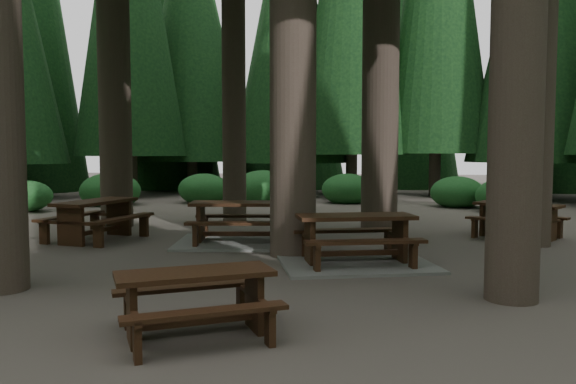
# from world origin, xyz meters

# --- Properties ---
(ground) EXTENTS (80.00, 80.00, 0.00)m
(ground) POSITION_xyz_m (0.00, 0.00, 0.00)
(ground) COLOR #584E47
(ground) RESTS_ON ground
(picnic_table_a) EXTENTS (2.95, 2.66, 0.84)m
(picnic_table_a) POSITION_xyz_m (1.96, -0.50, 0.29)
(picnic_table_a) COLOR gray
(picnic_table_a) RESTS_ON ground
(picnic_table_b) EXTENTS (1.93, 2.24, 0.86)m
(picnic_table_b) POSITION_xyz_m (-3.63, 1.31, 0.57)
(picnic_table_b) COLOR black
(picnic_table_b) RESTS_ON ground
(picnic_table_c) EXTENTS (2.82, 2.45, 0.86)m
(picnic_table_c) POSITION_xyz_m (-0.49, 1.37, 0.31)
(picnic_table_c) COLOR gray
(picnic_table_c) RESTS_ON ground
(picnic_table_d) EXTENTS (2.27, 2.17, 0.77)m
(picnic_table_d) POSITION_xyz_m (5.40, 2.99, 0.51)
(picnic_table_d) COLOR black
(picnic_table_d) RESTS_ON ground
(picnic_table_e) EXTENTS (1.98, 1.87, 0.68)m
(picnic_table_e) POSITION_xyz_m (0.46, -4.49, 0.45)
(picnic_table_e) COLOR black
(picnic_table_e) RESTS_ON ground
(shrub_ring) EXTENTS (23.86, 24.64, 1.49)m
(shrub_ring) POSITION_xyz_m (0.70, 0.75, 0.40)
(shrub_ring) COLOR #226326
(shrub_ring) RESTS_ON ground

